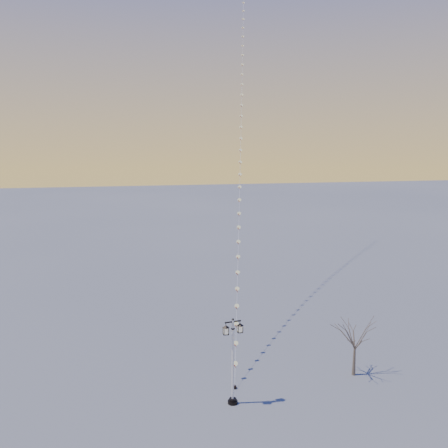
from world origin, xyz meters
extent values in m
plane|color=slate|center=(0.00, 0.00, 0.00)|extent=(300.00, 300.00, 0.00)
cylinder|color=black|center=(-0.99, 0.36, 0.08)|extent=(0.58, 0.58, 0.17)
cylinder|color=black|center=(-0.99, 0.36, 0.24)|extent=(0.41, 0.41, 0.14)
cylinder|color=white|center=(-0.99, 0.36, 2.74)|extent=(0.13, 0.13, 4.85)
cylinder|color=black|center=(-0.99, 0.36, 4.59)|extent=(0.21, 0.21, 0.06)
cube|color=black|center=(-0.99, 0.36, 5.01)|extent=(0.98, 0.21, 0.06)
sphere|color=black|center=(-0.99, 0.36, 5.13)|extent=(0.14, 0.14, 0.14)
pyramid|color=black|center=(-1.42, 0.30, 4.85)|extent=(0.45, 0.45, 0.14)
cube|color=beige|center=(-1.42, 0.30, 4.53)|extent=(0.27, 0.27, 0.35)
cube|color=black|center=(-1.42, 0.30, 4.34)|extent=(0.31, 0.31, 0.04)
pyramid|color=black|center=(-0.56, 0.43, 4.85)|extent=(0.45, 0.45, 0.14)
cube|color=beige|center=(-0.56, 0.43, 4.53)|extent=(0.27, 0.27, 0.35)
cube|color=black|center=(-0.56, 0.43, 4.34)|extent=(0.31, 0.31, 0.04)
cone|color=brown|center=(7.57, 2.10, 1.01)|extent=(0.24, 0.24, 2.01)
cylinder|color=black|center=(-0.47, 2.00, 0.11)|extent=(0.21, 0.21, 0.21)
cylinder|color=black|center=(-0.47, 2.00, 0.13)|extent=(0.03, 0.03, 0.26)
cone|color=red|center=(5.24, 23.20, 19.59)|extent=(0.08, 0.08, 0.30)
cylinder|color=white|center=(-0.47, 2.00, 0.63)|extent=(0.02, 0.02, 0.85)
camera|label=1|loc=(-6.98, -24.80, 14.97)|focal=38.47mm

